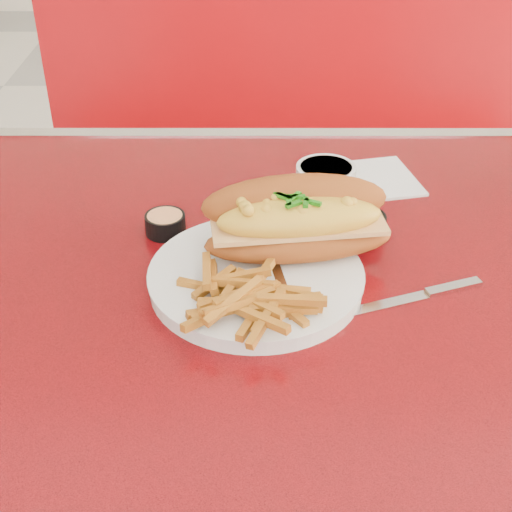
{
  "coord_description": "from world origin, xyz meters",
  "views": [
    {
      "loc": [
        -0.09,
        -0.68,
        1.26
      ],
      "look_at": [
        -0.09,
        -0.02,
        0.81
      ],
      "focal_mm": 50.0,
      "sensor_mm": 36.0,
      "label": 1
    }
  ],
  "objects_px": {
    "booth_bench_far": "(294,243)",
    "fork": "(278,274)",
    "mac_hoagie": "(297,220)",
    "dinner_plate": "(256,278)",
    "knife": "(420,296)",
    "gravy_ramekin": "(325,180)",
    "diner_table": "(328,375)",
    "sauce_cup_right": "(363,224)",
    "sauce_cup_left": "(165,223)"
  },
  "relations": [
    {
      "from": "diner_table",
      "to": "sauce_cup_right",
      "type": "xyz_separation_m",
      "value": [
        0.04,
        0.09,
        0.18
      ]
    },
    {
      "from": "sauce_cup_right",
      "to": "mac_hoagie",
      "type": "bearing_deg",
      "value": -145.24
    },
    {
      "from": "diner_table",
      "to": "booth_bench_far",
      "type": "height_order",
      "value": "booth_bench_far"
    },
    {
      "from": "sauce_cup_left",
      "to": "sauce_cup_right",
      "type": "relative_size",
      "value": 1.03
    },
    {
      "from": "booth_bench_far",
      "to": "gravy_ramekin",
      "type": "distance_m",
      "value": 0.8
    },
    {
      "from": "dinner_plate",
      "to": "mac_hoagie",
      "type": "distance_m",
      "value": 0.08
    },
    {
      "from": "dinner_plate",
      "to": "fork",
      "type": "height_order",
      "value": "same"
    },
    {
      "from": "fork",
      "to": "sauce_cup_right",
      "type": "distance_m",
      "value": 0.16
    },
    {
      "from": "fork",
      "to": "knife",
      "type": "bearing_deg",
      "value": -107.69
    },
    {
      "from": "booth_bench_far",
      "to": "sauce_cup_left",
      "type": "relative_size",
      "value": 17.59
    },
    {
      "from": "booth_bench_far",
      "to": "sauce_cup_left",
      "type": "xyz_separation_m",
      "value": [
        -0.21,
        -0.72,
        0.5
      ]
    },
    {
      "from": "sauce_cup_right",
      "to": "booth_bench_far",
      "type": "bearing_deg",
      "value": 93.27
    },
    {
      "from": "gravy_ramekin",
      "to": "sauce_cup_right",
      "type": "relative_size",
      "value": 1.58
    },
    {
      "from": "diner_table",
      "to": "knife",
      "type": "height_order",
      "value": "knife"
    },
    {
      "from": "mac_hoagie",
      "to": "gravy_ramekin",
      "type": "relative_size",
      "value": 2.24
    },
    {
      "from": "mac_hoagie",
      "to": "fork",
      "type": "relative_size",
      "value": 1.41
    },
    {
      "from": "diner_table",
      "to": "mac_hoagie",
      "type": "xyz_separation_m",
      "value": [
        -0.05,
        0.03,
        0.22
      ]
    },
    {
      "from": "sauce_cup_right",
      "to": "dinner_plate",
      "type": "bearing_deg",
      "value": -141.61
    },
    {
      "from": "fork",
      "to": "dinner_plate",
      "type": "bearing_deg",
      "value": 72.72
    },
    {
      "from": "diner_table",
      "to": "booth_bench_far",
      "type": "xyz_separation_m",
      "value": [
        0.0,
        0.81,
        -0.32
      ]
    },
    {
      "from": "gravy_ramekin",
      "to": "sauce_cup_right",
      "type": "distance_m",
      "value": 0.11
    },
    {
      "from": "sauce_cup_left",
      "to": "knife",
      "type": "bearing_deg",
      "value": -24.53
    },
    {
      "from": "diner_table",
      "to": "knife",
      "type": "relative_size",
      "value": 6.73
    },
    {
      "from": "diner_table",
      "to": "fork",
      "type": "distance_m",
      "value": 0.19
    },
    {
      "from": "mac_hoagie",
      "to": "sauce_cup_right",
      "type": "xyz_separation_m",
      "value": [
        0.09,
        0.06,
        -0.04
      ]
    },
    {
      "from": "diner_table",
      "to": "sauce_cup_left",
      "type": "xyz_separation_m",
      "value": [
        -0.21,
        0.09,
        0.18
      ]
    },
    {
      "from": "fork",
      "to": "knife",
      "type": "height_order",
      "value": "fork"
    },
    {
      "from": "mac_hoagie",
      "to": "sauce_cup_right",
      "type": "height_order",
      "value": "mac_hoagie"
    },
    {
      "from": "sauce_cup_left",
      "to": "fork",
      "type": "bearing_deg",
      "value": -39.59
    },
    {
      "from": "booth_bench_far",
      "to": "mac_hoagie",
      "type": "distance_m",
      "value": 0.95
    },
    {
      "from": "gravy_ramekin",
      "to": "knife",
      "type": "height_order",
      "value": "gravy_ramekin"
    },
    {
      "from": "fork",
      "to": "sauce_cup_left",
      "type": "distance_m",
      "value": 0.18
    },
    {
      "from": "booth_bench_far",
      "to": "fork",
      "type": "xyz_separation_m",
      "value": [
        -0.07,
        -0.83,
        0.5
      ]
    },
    {
      "from": "diner_table",
      "to": "dinner_plate",
      "type": "relative_size",
      "value": 3.74
    },
    {
      "from": "fork",
      "to": "gravy_ramekin",
      "type": "bearing_deg",
      "value": -28.67
    },
    {
      "from": "knife",
      "to": "dinner_plate",
      "type": "bearing_deg",
      "value": 152.86
    },
    {
      "from": "diner_table",
      "to": "gravy_ramekin",
      "type": "height_order",
      "value": "gravy_ramekin"
    },
    {
      "from": "fork",
      "to": "sauce_cup_right",
      "type": "relative_size",
      "value": 2.5
    },
    {
      "from": "dinner_plate",
      "to": "sauce_cup_left",
      "type": "xyz_separation_m",
      "value": [
        -0.12,
        0.11,
        0.0
      ]
    },
    {
      "from": "mac_hoagie",
      "to": "gravy_ramekin",
      "type": "bearing_deg",
      "value": 66.34
    },
    {
      "from": "fork",
      "to": "sauce_cup_left",
      "type": "xyz_separation_m",
      "value": [
        -0.14,
        0.12,
        -0.0
      ]
    },
    {
      "from": "dinner_plate",
      "to": "sauce_cup_right",
      "type": "xyz_separation_m",
      "value": [
        0.14,
        0.11,
        0.01
      ]
    },
    {
      "from": "gravy_ramekin",
      "to": "fork",
      "type": "bearing_deg",
      "value": -108.41
    },
    {
      "from": "sauce_cup_right",
      "to": "knife",
      "type": "xyz_separation_m",
      "value": [
        0.05,
        -0.13,
        -0.01
      ]
    },
    {
      "from": "gravy_ramekin",
      "to": "knife",
      "type": "bearing_deg",
      "value": -69.15
    },
    {
      "from": "gravy_ramekin",
      "to": "sauce_cup_left",
      "type": "distance_m",
      "value": 0.23
    },
    {
      "from": "sauce_cup_left",
      "to": "sauce_cup_right",
      "type": "xyz_separation_m",
      "value": [
        0.25,
        -0.01,
        0.0
      ]
    },
    {
      "from": "diner_table",
      "to": "booth_bench_far",
      "type": "bearing_deg",
      "value": 90.0
    },
    {
      "from": "mac_hoagie",
      "to": "dinner_plate",
      "type": "bearing_deg",
      "value": -143.27
    },
    {
      "from": "knife",
      "to": "mac_hoagie",
      "type": "bearing_deg",
      "value": 132.83
    }
  ]
}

